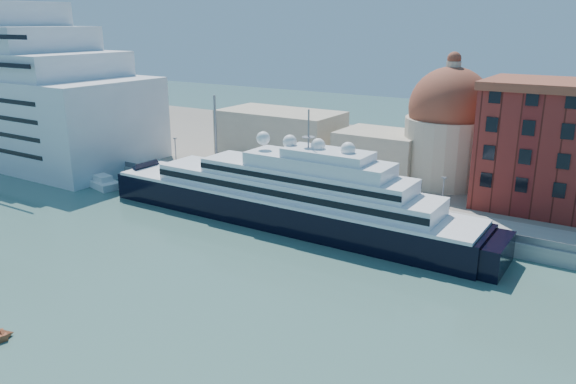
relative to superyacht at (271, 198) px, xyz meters
The scene contains 8 objects.
ground 23.40m from the superyacht, 92.22° to the right, with size 400.00×400.00×0.00m, color #396459.
quay 11.44m from the superyacht, 94.63° to the left, with size 180.00×10.00×2.50m, color gray.
land 52.11m from the superyacht, 90.98° to the left, with size 260.00×72.00×2.00m, color slate.
quay_fence 6.67m from the superyacht, 97.80° to the left, with size 180.00×0.10×1.20m, color slate.
superyacht is the anchor object (origin of this frame).
service_barge 45.33m from the superyacht, behind, with size 13.79×7.24×2.96m.
church 35.78m from the superyacht, 81.00° to the left, with size 66.00×18.00×25.50m.
lamp_posts 17.35m from the superyacht, 145.64° to the left, with size 120.80×2.40×18.00m.
Camera 1 is at (56.28, -57.53, 35.13)m, focal length 35.00 mm.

